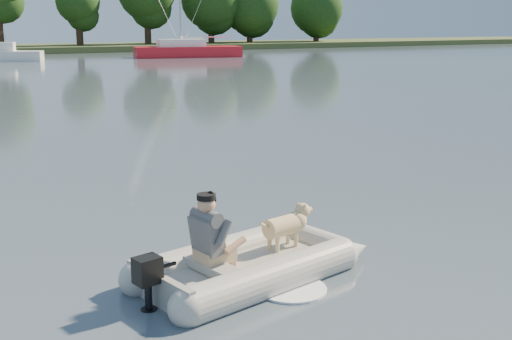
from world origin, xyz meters
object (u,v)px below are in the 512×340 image
motorboat (9,49)px  sailboat (187,51)px  man (208,232)px  dog (283,229)px  dinghy (251,235)px

motorboat → sailboat: 14.09m
man → motorboat: size_ratio=0.19×
sailboat → man: bearing=-100.6°
dog → man: bearing=180.0°
dinghy → sailboat: (17.41, 45.16, 0.04)m
sailboat → dinghy: bearing=-100.0°
motorboat → sailboat: (14.03, -1.25, -0.41)m
dinghy → dog: (0.53, 0.17, -0.06)m
dinghy → sailboat: size_ratio=0.34×
man → dog: (1.13, 0.26, -0.22)m
dog → dinghy: bearing=-175.4°
dinghy → dog: bearing=4.6°
dog → sailboat: 48.05m
dinghy → motorboat: size_ratio=0.85×
man → dog: bearing=0.0°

